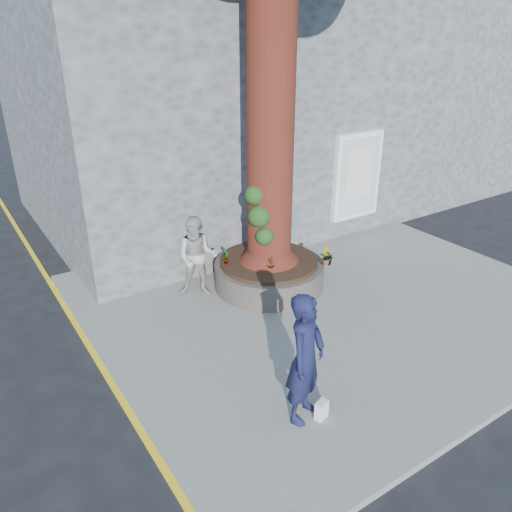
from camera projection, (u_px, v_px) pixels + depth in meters
ground at (296, 347)px, 8.80m from camera, size 120.00×120.00×0.00m
pavement at (324, 298)px, 10.28m from camera, size 9.00×8.00×0.12m
yellow_line at (108, 378)px, 8.03m from camera, size 0.10×30.00×0.01m
stone_shop at (215, 103)px, 14.18m from camera, size 10.30×8.30×6.30m
neighbour_shop at (406, 91)px, 18.25m from camera, size 6.00×8.00×6.00m
planter at (269, 273)px, 10.54m from camera, size 2.30×2.30×0.60m
man at (306, 359)px, 6.70m from camera, size 0.84×0.74×1.94m
woman at (197, 257)px, 9.95m from camera, size 1.04×0.99×1.68m
shopping_bag at (321, 410)px, 6.99m from camera, size 0.23×0.18×0.28m
plant_a at (226, 256)px, 10.16m from camera, size 0.22×0.23×0.36m
plant_b at (327, 256)px, 10.11m from camera, size 0.29×0.29×0.38m
plant_c at (271, 263)px, 9.90m from camera, size 0.23×0.23×0.29m
plant_d at (327, 258)px, 10.13m from camera, size 0.36×0.37×0.31m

